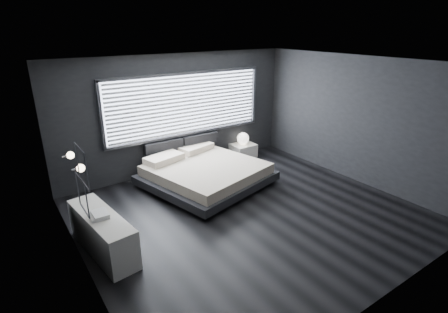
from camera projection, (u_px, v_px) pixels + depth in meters
room at (251, 144)px, 6.22m from camera, size 6.04×6.00×2.80m
window at (187, 105)px, 8.33m from camera, size 4.14×0.09×1.52m
headboard at (183, 148)px, 8.56m from camera, size 1.96×0.16×0.52m
sconce_near at (80, 168)px, 4.66m from camera, size 0.18×0.11×0.11m
sconce_far at (70, 155)px, 5.13m from camera, size 0.18×0.11×0.11m
wall_art_upper at (82, 166)px, 4.07m from camera, size 0.01×0.48×0.48m
wall_art_lower at (82, 195)px, 4.42m from camera, size 0.01×0.48×0.48m
bed at (205, 172)px, 7.84m from camera, size 2.90×2.82×0.63m
nightstand at (243, 151)px, 9.52m from camera, size 0.62×0.52×0.36m
orb_lamp at (243, 139)px, 9.40m from camera, size 0.32×0.32×0.32m
dresser at (103, 233)px, 5.49m from camera, size 0.65×1.67×0.65m
book_stack at (99, 214)px, 5.33m from camera, size 0.30×0.37×0.07m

